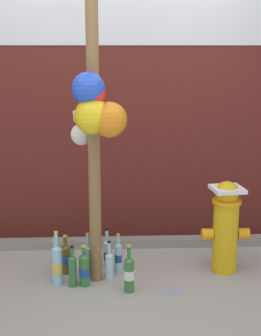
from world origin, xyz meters
name	(u,v)px	position (x,y,z in m)	size (l,w,h in m)	color
ground_plane	(124,303)	(0.00, 0.00, 0.00)	(14.00, 14.00, 0.00)	#9E9B93
building_wall	(119,57)	(0.00, 1.39, 1.72)	(10.00, 0.21, 3.44)	#561E19
curb_strip	(120,243)	(0.00, 1.04, 0.04)	(8.00, 0.12, 0.08)	gray
memorial_post	(94,93)	(-0.20, 0.30, 1.49)	(0.60, 0.51, 2.71)	olive
fire_hydrant	(226,224)	(0.85, 0.51, 0.40)	(0.39, 0.27, 0.77)	gold
bottle_0	(84,269)	(-0.30, 0.29, 0.14)	(0.08, 0.08, 0.33)	#337038
bottle_1	(57,264)	(-0.51, 0.33, 0.16)	(0.08, 0.08, 0.44)	#93CCE0
bottle_2	(109,265)	(-0.10, 0.39, 0.12)	(0.07, 0.07, 0.32)	#B2DBEA
bottle_3	(66,258)	(-0.46, 0.51, 0.13)	(0.08, 0.08, 0.33)	brown
bottle_4	(88,259)	(-0.28, 0.46, 0.14)	(0.06, 0.06, 0.37)	#93CCE0
bottle_5	(129,273)	(0.05, 0.17, 0.15)	(0.08, 0.08, 0.38)	#337038
bottle_6	(107,253)	(-0.12, 0.61, 0.13)	(0.06, 0.06, 0.34)	#B2DBEA
bottle_7	(73,270)	(-0.39, 0.28, 0.14)	(0.06, 0.06, 0.33)	#337038
bottle_8	(55,257)	(-0.55, 0.56, 0.12)	(0.06, 0.06, 0.32)	#B2DBEA
bottle_9	(118,257)	(-0.03, 0.51, 0.14)	(0.06, 0.06, 0.34)	#93CCE0
litter_0	(173,292)	(0.38, 0.14, 0.00)	(0.16, 0.10, 0.01)	#8C99B2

